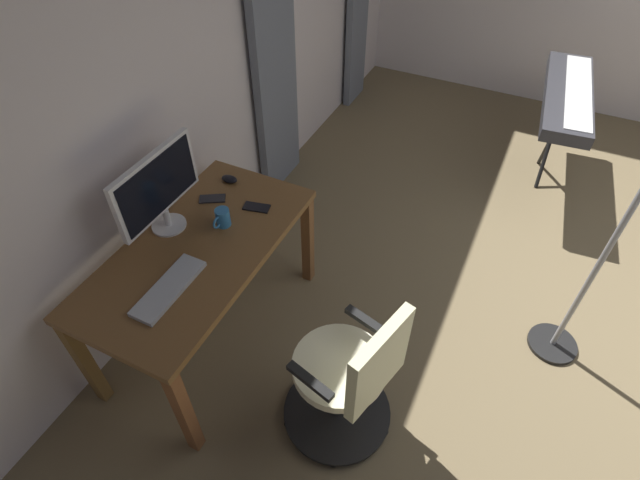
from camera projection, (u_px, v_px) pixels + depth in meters
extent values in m
cube|color=silver|center=(224.00, 11.00, 2.88)|extent=(5.29, 0.10, 2.84)
cube|color=slate|center=(271.00, 12.00, 3.14)|extent=(0.50, 0.06, 2.64)
cube|color=brown|center=(198.00, 250.00, 2.50)|extent=(1.33, 0.69, 0.04)
cube|color=brown|center=(308.00, 241.00, 3.05)|extent=(0.06, 0.06, 0.68)
cube|color=brown|center=(184.00, 413.00, 2.25)|extent=(0.06, 0.06, 0.68)
cube|color=brown|center=(226.00, 212.00, 3.24)|extent=(0.06, 0.06, 0.68)
cube|color=brown|center=(85.00, 362.00, 2.44)|extent=(0.06, 0.06, 0.68)
cylinder|color=black|center=(337.00, 411.00, 2.58)|extent=(0.56, 0.56, 0.02)
sphere|color=black|center=(366.00, 379.00, 2.72)|extent=(0.05, 0.05, 0.05)
sphere|color=black|center=(312.00, 375.00, 2.74)|extent=(0.05, 0.05, 0.05)
sphere|color=black|center=(289.00, 423.00, 2.54)|extent=(0.05, 0.05, 0.05)
sphere|color=black|center=(334.00, 462.00, 2.40)|extent=(0.05, 0.05, 0.05)
sphere|color=black|center=(384.00, 431.00, 2.51)|extent=(0.05, 0.05, 0.05)
cylinder|color=black|center=(338.00, 391.00, 2.43)|extent=(0.06, 0.06, 0.42)
cylinder|color=beige|center=(339.00, 366.00, 2.26)|extent=(0.54, 0.54, 0.05)
cube|color=beige|center=(379.00, 364.00, 2.00)|extent=(0.37, 0.15, 0.42)
cube|color=black|center=(310.00, 381.00, 2.06)|extent=(0.10, 0.24, 0.03)
cube|color=black|center=(367.00, 322.00, 2.27)|extent=(0.10, 0.24, 0.03)
cylinder|color=white|center=(169.00, 225.00, 2.59)|extent=(0.18, 0.18, 0.01)
cylinder|color=white|center=(167.00, 217.00, 2.55)|extent=(0.04, 0.04, 0.10)
cube|color=white|center=(157.00, 184.00, 2.40)|extent=(0.56, 0.03, 0.33)
cube|color=black|center=(159.00, 185.00, 2.40)|extent=(0.51, 0.01, 0.29)
cube|color=#B7BCC1|center=(169.00, 288.00, 2.27)|extent=(0.41, 0.13, 0.02)
ellipsoid|color=black|center=(229.00, 179.00, 2.85)|extent=(0.06, 0.10, 0.04)
cube|color=black|center=(257.00, 207.00, 2.69)|extent=(0.10, 0.16, 0.01)
cube|color=#232328|center=(212.00, 199.00, 2.74)|extent=(0.13, 0.16, 0.01)
cylinder|color=teal|center=(223.00, 217.00, 2.56)|extent=(0.08, 0.08, 0.10)
torus|color=teal|center=(217.00, 223.00, 2.53)|extent=(0.07, 0.01, 0.07)
cylinder|color=black|center=(551.00, 140.00, 3.85)|extent=(0.39, 0.06, 0.69)
cylinder|color=black|center=(551.00, 140.00, 3.85)|extent=(0.39, 0.06, 0.69)
cube|color=#333338|center=(568.00, 95.00, 3.58)|extent=(1.28, 0.43, 0.09)
cube|color=white|center=(579.00, 90.00, 3.53)|extent=(1.17, 0.28, 0.01)
cylinder|color=black|center=(552.00, 344.00, 2.90)|extent=(0.28, 0.28, 0.02)
cylinder|color=#A5A5A8|center=(613.00, 241.00, 2.30)|extent=(0.03, 0.03, 1.74)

